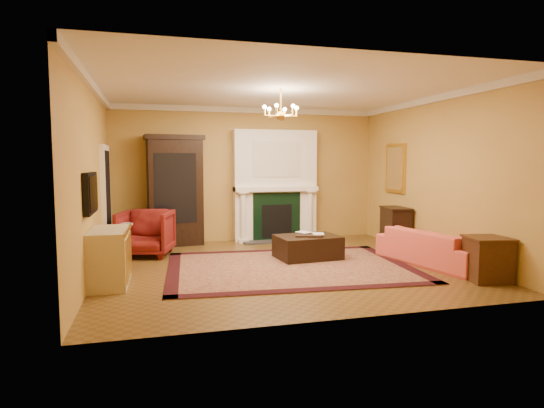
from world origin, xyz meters
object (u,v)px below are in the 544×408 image
object	(u,v)px
pedestal_table	(123,238)
commode	(110,257)
wingback_armchair	(146,231)
coral_sofa	(433,241)
leather_ottoman	(308,247)
china_cabinet	(175,193)
end_table	(487,260)
console_table	(395,228)

from	to	relation	value
pedestal_table	commode	distance (m)	1.81
wingback_armchair	pedestal_table	world-z (taller)	wingback_armchair
pedestal_table	coral_sofa	size ratio (longest dim) A/B	0.31
commode	coral_sofa	distance (m)	5.33
coral_sofa	commode	bearing A→B (deg)	77.36
leather_ottoman	wingback_armchair	bearing A→B (deg)	154.84
china_cabinet	coral_sofa	size ratio (longest dim) A/B	1.08
coral_sofa	end_table	bearing A→B (deg)	173.81
wingback_armchair	coral_sofa	bearing A→B (deg)	-7.52
china_cabinet	commode	size ratio (longest dim) A/B	2.06
coral_sofa	console_table	world-z (taller)	same
coral_sofa	leather_ottoman	bearing A→B (deg)	51.10
console_table	commode	bearing A→B (deg)	-155.76
pedestal_table	console_table	xyz separation A→B (m)	(5.43, -0.29, 0.03)
wingback_armchair	leather_ottoman	size ratio (longest dim) A/B	0.86
china_cabinet	end_table	size ratio (longest dim) A/B	3.53
end_table	leather_ottoman	world-z (taller)	end_table
end_table	console_table	bearing A→B (deg)	88.76
wingback_armchair	leather_ottoman	world-z (taller)	wingback_armchair
end_table	leather_ottoman	size ratio (longest dim) A/B	0.57
commode	leather_ottoman	xyz separation A→B (m)	(3.37, 0.93, -0.18)
wingback_armchair	pedestal_table	bearing A→B (deg)	-142.76
console_table	leather_ottoman	bearing A→B (deg)	-155.79
coral_sofa	console_table	bearing A→B (deg)	-18.35
china_cabinet	commode	distance (m)	3.27
china_cabinet	end_table	distance (m)	6.14
pedestal_table	coral_sofa	world-z (taller)	coral_sofa
console_table	leather_ottoman	size ratio (longest dim) A/B	0.73
commode	pedestal_table	bearing A→B (deg)	88.84
wingback_armchair	coral_sofa	world-z (taller)	wingback_armchair
wingback_armchair	console_table	size ratio (longest dim) A/B	1.17
pedestal_table	commode	size ratio (longest dim) A/B	0.60
wingback_armchair	commode	size ratio (longest dim) A/B	0.88
wingback_armchair	leather_ottoman	xyz separation A→B (m)	(2.88, -1.04, -0.26)
pedestal_table	leather_ottoman	world-z (taller)	pedestal_table
pedestal_table	console_table	size ratio (longest dim) A/B	0.80
pedestal_table	console_table	distance (m)	5.44
commode	end_table	distance (m)	5.59
china_cabinet	pedestal_table	size ratio (longest dim) A/B	3.43
end_table	commode	bearing A→B (deg)	167.10
china_cabinet	leather_ottoman	world-z (taller)	china_cabinet
pedestal_table	end_table	world-z (taller)	pedestal_table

